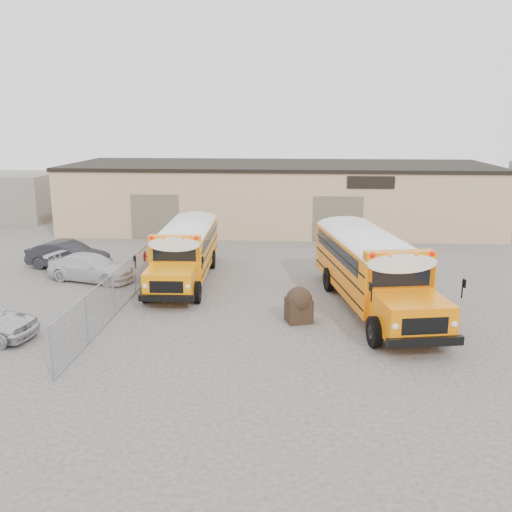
# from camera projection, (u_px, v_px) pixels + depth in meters

# --- Properties ---
(ground) EXTENTS (120.00, 120.00, 0.00)m
(ground) POSITION_uv_depth(u_px,v_px,m) (261.00, 319.00, 22.90)
(ground) COLOR #464340
(ground) RESTS_ON ground
(warehouse) EXTENTS (30.20, 10.20, 4.67)m
(warehouse) POSITION_uv_depth(u_px,v_px,m) (279.00, 195.00, 41.72)
(warehouse) COLOR tan
(warehouse) RESTS_ON ground
(chainlink_fence) EXTENTS (0.07, 18.07, 1.81)m
(chainlink_fence) POSITION_uv_depth(u_px,v_px,m) (134.00, 275.00, 26.03)
(chainlink_fence) COLOR gray
(chainlink_fence) RESTS_ON ground
(distant_building_left) EXTENTS (8.00, 6.00, 3.60)m
(distant_building_left) POSITION_uv_depth(u_px,v_px,m) (4.00, 196.00, 45.38)
(distant_building_left) COLOR gray
(distant_building_left) RESTS_ON ground
(school_bus_left) EXTENTS (2.98, 9.67, 2.80)m
(school_bus_left) POSITION_uv_depth(u_px,v_px,m) (200.00, 225.00, 34.08)
(school_bus_left) COLOR #FF9006
(school_bus_left) RESTS_ON ground
(school_bus_right) EXTENTS (4.62, 11.16, 3.18)m
(school_bus_right) POSITION_uv_depth(u_px,v_px,m) (334.00, 234.00, 30.58)
(school_bus_right) COLOR orange
(school_bus_right) RESTS_ON ground
(tarp_bundle) EXTENTS (1.18, 1.12, 1.43)m
(tarp_bundle) POSITION_uv_depth(u_px,v_px,m) (299.00, 304.00, 22.48)
(tarp_bundle) COLOR black
(tarp_bundle) RESTS_ON ground
(car_white) EXTENTS (4.83, 2.94, 1.31)m
(car_white) POSITION_uv_depth(u_px,v_px,m) (92.00, 268.00, 28.28)
(car_white) COLOR silver
(car_white) RESTS_ON ground
(car_dark) EXTENTS (4.69, 2.54, 1.47)m
(car_dark) POSITION_uv_depth(u_px,v_px,m) (68.00, 255.00, 30.44)
(car_dark) COLOR black
(car_dark) RESTS_ON ground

